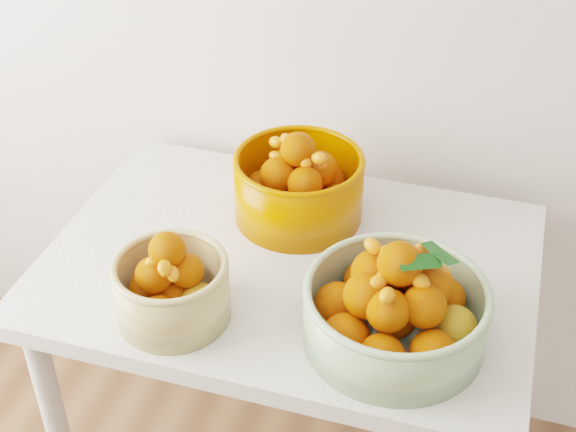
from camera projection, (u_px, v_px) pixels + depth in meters
name	position (u px, v px, depth m)	size (l,w,h in m)	color
table	(289.00, 294.00, 1.71)	(1.00, 0.70, 0.75)	silver
bowl_cream	(172.00, 287.00, 1.48)	(0.25, 0.25, 0.18)	tan
bowl_green	(395.00, 308.00, 1.43)	(0.43, 0.43, 0.21)	#93B183
bowl_orange	(299.00, 185.00, 1.73)	(0.31, 0.31, 0.20)	#BF4C00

